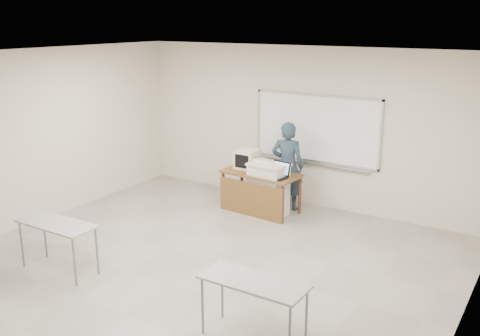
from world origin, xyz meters
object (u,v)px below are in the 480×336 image
Objects in this scene: whiteboard at (316,130)px; instructor_desk at (258,185)px; laptop at (277,174)px; presenter at (287,166)px; podium at (268,189)px; keyboard at (264,161)px; crt_monitor at (248,159)px; mouse at (272,172)px.

whiteboard reaches higher than instructor_desk.
laptop is 0.22× the size of presenter.
keyboard is at bearing 157.33° from podium.
crt_monitor is 1.18× the size of laptop.
podium is 0.59m from presenter.
podium is at bearing -118.97° from whiteboard.
instructor_desk is 0.34m from mouse.
presenter is at bearing -127.96° from whiteboard.
podium is 2.17× the size of keyboard.
whiteboard is 1.20m from laptop.
crt_monitor is at bearing 165.52° from podium.
laptop is (0.76, -0.25, -0.11)m from crt_monitor.
instructor_desk is 0.66m from presenter.
whiteboard reaches higher than presenter.
instructor_desk is at bearing -172.62° from laptop.
whiteboard is 1.16m from mouse.
laptop reaches higher than podium.
keyboard reaches higher than podium.
whiteboard is 1.49× the size of presenter.
whiteboard reaches higher than mouse.
instructor_desk is at bearing -165.29° from podium.
podium is 2.62× the size of laptop.
presenter is at bearing 58.59° from instructor_desk.
mouse is at bearing 52.02° from presenter.
mouse is (-0.00, 0.13, 0.28)m from podium.
keyboard is 0.27× the size of presenter.
mouse reaches higher than instructor_desk.
keyboard is (-0.35, 0.12, 0.17)m from laptop.
podium is at bearing -105.04° from mouse.
instructor_desk is (-0.70, -0.94, -0.94)m from whiteboard.
podium reaches higher than instructor_desk.
presenter is (0.30, 0.37, -0.14)m from keyboard.
presenter is (0.71, 0.25, -0.09)m from crt_monitor.
instructor_desk is 1.49× the size of podium.
whiteboard is at bearing 57.47° from instructor_desk.
mouse is at bearing 43.20° from instructor_desk.
laptop reaches higher than keyboard.
laptop is at bearing -55.64° from mouse.
keyboard reaches higher than instructor_desk.
podium is 0.58× the size of presenter.
podium is at bearing 176.76° from laptop.
crt_monitor is 0.26× the size of presenter.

